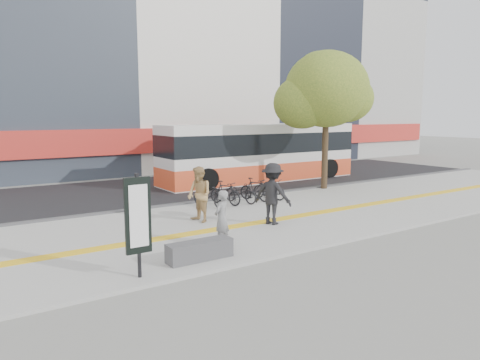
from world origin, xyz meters
TOP-DOWN VIEW (x-y plane):
  - ground at (0.00, 0.00)m, footprint 120.00×120.00m
  - sidewalk at (0.00, 1.50)m, footprint 40.00×7.00m
  - tactile_strip at (0.00, 1.00)m, footprint 40.00×0.45m
  - street at (0.00, 9.00)m, footprint 40.00×8.00m
  - curb at (0.00, 5.00)m, footprint 40.00×0.25m
  - bench at (-2.60, -1.20)m, footprint 1.60×0.45m
  - signboard at (-4.20, -1.51)m, footprint 0.55×0.10m
  - street_tree at (7.18, 4.82)m, footprint 4.40×3.80m
  - bus at (6.37, 8.50)m, footprint 10.99×2.61m
  - bicycle_row at (2.05, 4.00)m, footprint 3.75×1.65m
  - seated_woman at (-1.57, -0.51)m, footprint 0.64×0.57m
  - pedestrian_tan at (-0.77, 2.13)m, footprint 0.75×0.92m
  - pedestrian_dark at (0.98, 0.63)m, footprint 1.15×1.42m

SIDE VIEW (x-z plane):
  - ground at x=0.00m, z-range 0.00..0.00m
  - street at x=0.00m, z-range 0.00..0.06m
  - sidewalk at x=0.00m, z-range 0.00..0.08m
  - curb at x=0.00m, z-range 0.00..0.14m
  - tactile_strip at x=0.00m, z-range 0.08..0.09m
  - bench at x=-2.60m, z-range 0.08..0.53m
  - bicycle_row at x=2.05m, z-range 0.05..0.96m
  - seated_woman at x=-1.57m, z-range 0.08..1.54m
  - pedestrian_tan at x=-0.77m, z-range 0.08..1.85m
  - pedestrian_dark at x=0.98m, z-range 0.08..1.99m
  - signboard at x=-4.20m, z-range 0.27..2.47m
  - bus at x=6.37m, z-range -0.03..2.90m
  - street_tree at x=7.18m, z-range 1.36..7.67m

